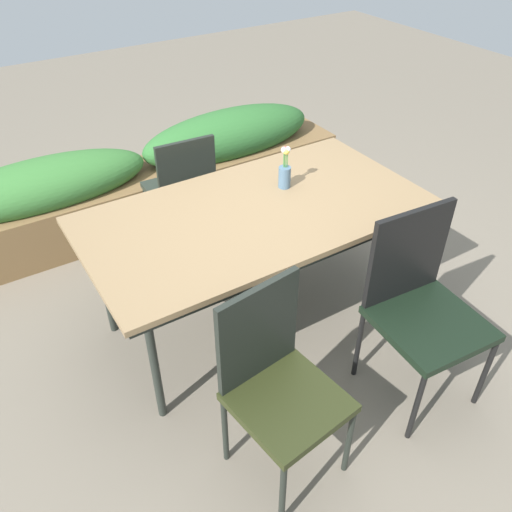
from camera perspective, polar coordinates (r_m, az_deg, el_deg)
The scene contains 7 objects.
ground_plane at distance 3.42m, azimuth -0.17°, elevation -5.30°, with size 12.00×12.00×0.00m, color #756B5B.
dining_table at distance 2.88m, azimuth 0.00°, elevation 4.24°, with size 1.89×1.01×0.79m.
chair_far_side at distance 3.62m, azimuth -8.04°, elevation 7.45°, with size 0.44×0.44×0.92m.
chair_near_right at distance 2.72m, azimuth 17.45°, elevation -4.53°, with size 0.53×0.53×1.02m.
chair_near_left at distance 2.29m, azimuth 2.19°, elevation -13.09°, with size 0.49×0.49×0.97m.
flower_vase at distance 3.02m, azimuth 3.16°, elevation 9.29°, with size 0.07×0.07×0.25m.
planter_box at distance 4.18m, azimuth -11.68°, elevation 8.28°, with size 3.31×0.54×0.72m.
Camera 1 is at (-1.33, -2.14, 2.31)m, focal length 36.76 mm.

